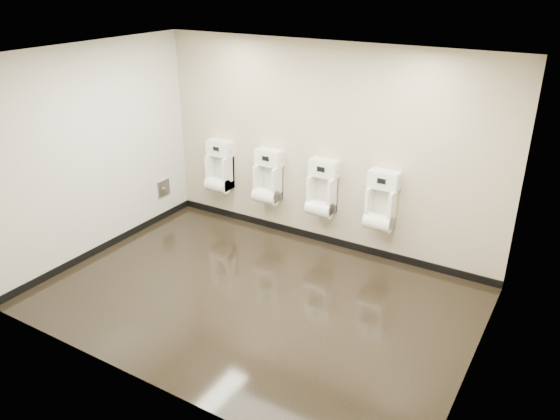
% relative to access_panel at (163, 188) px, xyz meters
% --- Properties ---
extents(ground, '(5.00, 3.50, 0.00)m').
position_rel_access_panel_xyz_m(ground, '(2.48, -1.20, -0.50)').
color(ground, black).
rests_on(ground, ground).
extents(ceiling, '(5.00, 3.50, 0.00)m').
position_rel_access_panel_xyz_m(ceiling, '(2.48, -1.20, 2.30)').
color(ceiling, white).
extents(back_wall, '(5.00, 0.02, 2.80)m').
position_rel_access_panel_xyz_m(back_wall, '(2.48, 0.55, 0.90)').
color(back_wall, '#BAAF96').
rests_on(back_wall, ground).
extents(front_wall, '(5.00, 0.02, 2.80)m').
position_rel_access_panel_xyz_m(front_wall, '(2.48, -2.95, 0.90)').
color(front_wall, '#BAAF96').
rests_on(front_wall, ground).
extents(left_wall, '(0.02, 3.50, 2.80)m').
position_rel_access_panel_xyz_m(left_wall, '(-0.02, -1.20, 0.90)').
color(left_wall, '#BAAF96').
rests_on(left_wall, ground).
extents(right_wall, '(0.02, 3.50, 2.80)m').
position_rel_access_panel_xyz_m(right_wall, '(4.98, -1.20, 0.90)').
color(right_wall, '#BAAF96').
rests_on(right_wall, ground).
extents(tile_overlay_left, '(0.01, 3.50, 2.80)m').
position_rel_access_panel_xyz_m(tile_overlay_left, '(-0.01, -1.20, 0.90)').
color(tile_overlay_left, silver).
rests_on(tile_overlay_left, ground).
extents(skirting_back, '(5.00, 0.02, 0.10)m').
position_rel_access_panel_xyz_m(skirting_back, '(2.48, 0.54, -0.45)').
color(skirting_back, black).
rests_on(skirting_back, ground).
extents(skirting_left, '(0.02, 3.50, 0.10)m').
position_rel_access_panel_xyz_m(skirting_left, '(-0.01, -1.20, -0.45)').
color(skirting_left, black).
rests_on(skirting_left, ground).
extents(access_panel, '(0.04, 0.25, 0.25)m').
position_rel_access_panel_xyz_m(access_panel, '(0.00, 0.00, 0.00)').
color(access_panel, '#9E9EA3').
rests_on(access_panel, left_wall).
extents(urinal_0, '(0.41, 0.31, 0.77)m').
position_rel_access_panel_xyz_m(urinal_0, '(0.79, 0.41, 0.32)').
color(urinal_0, white).
rests_on(urinal_0, back_wall).
extents(urinal_1, '(0.41, 0.31, 0.77)m').
position_rel_access_panel_xyz_m(urinal_1, '(1.66, 0.41, 0.32)').
color(urinal_1, white).
rests_on(urinal_1, back_wall).
extents(urinal_2, '(0.41, 0.31, 0.77)m').
position_rel_access_panel_xyz_m(urinal_2, '(2.53, 0.41, 0.32)').
color(urinal_2, white).
rests_on(urinal_2, back_wall).
extents(urinal_3, '(0.41, 0.31, 0.77)m').
position_rel_access_panel_xyz_m(urinal_3, '(3.39, 0.41, 0.32)').
color(urinal_3, white).
rests_on(urinal_3, back_wall).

